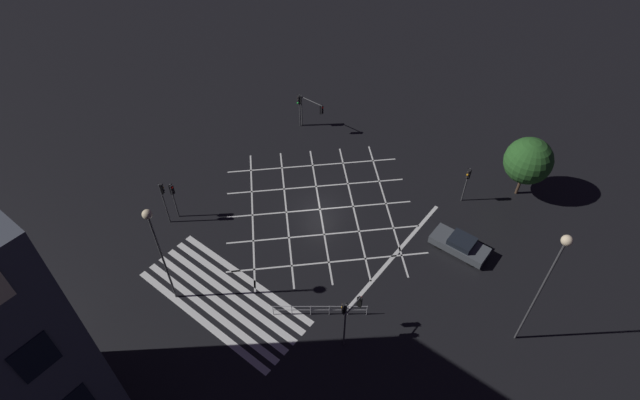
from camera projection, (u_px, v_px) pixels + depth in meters
ground_plane at (320, 209)px, 42.30m from camera, size 200.00×200.00×0.00m
road_markings at (270, 262)px, 38.33m from camera, size 19.29×23.45×0.01m
traffic_light_ne_cross at (467, 179)px, 41.19m from camera, size 0.36×0.39×3.63m
traffic_light_se_cross at (354, 312)px, 32.00m from camera, size 0.36×1.87×3.73m
traffic_light_sw_main at (173, 194)px, 39.83m from camera, size 0.39×0.36×3.66m
traffic_light_nw_main at (313, 109)px, 48.30m from camera, size 2.79×0.36×3.53m
traffic_light_nw_cross at (299, 104)px, 48.78m from camera, size 0.36×0.39×3.68m
traffic_light_se_main at (344, 315)px, 31.50m from camera, size 0.39×0.36×4.24m
traffic_light_sw_cross at (163, 195)px, 39.19m from camera, size 0.36×0.39×4.23m
street_lamp_east at (154, 233)px, 31.18m from camera, size 0.64×0.64×8.96m
street_lamp_west at (553, 266)px, 28.17m from camera, size 0.63×0.63×10.41m
street_tree_near at (528, 161)px, 41.11m from camera, size 3.95×3.95×5.68m
waiting_car at (460, 245)px, 38.70m from camera, size 4.47×1.87×1.35m
pedestrian_railing at (320, 309)px, 34.53m from camera, size 5.19×4.08×1.05m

